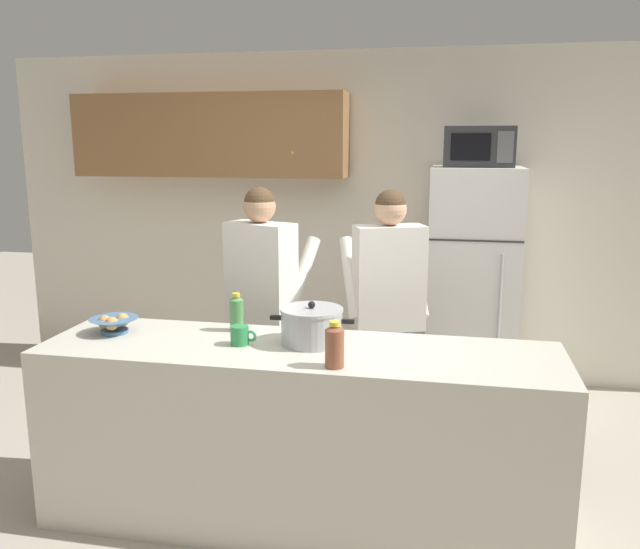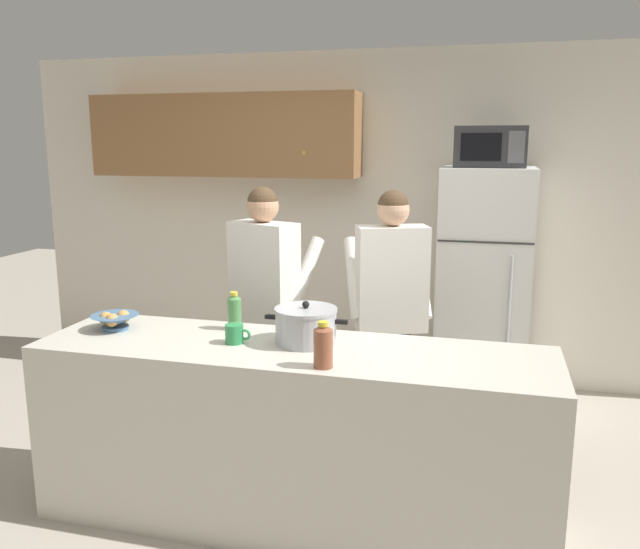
{
  "view_description": "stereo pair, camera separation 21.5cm",
  "coord_description": "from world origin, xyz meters",
  "px_view_note": "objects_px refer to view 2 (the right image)",
  "views": [
    {
      "loc": [
        0.69,
        -2.91,
        1.9
      ],
      "look_at": [
        0.0,
        0.55,
        1.17
      ],
      "focal_mm": 36.19,
      "sensor_mm": 36.0,
      "label": 1
    },
    {
      "loc": [
        0.9,
        -2.86,
        1.9
      ],
      "look_at": [
        0.0,
        0.55,
        1.17
      ],
      "focal_mm": 36.19,
      "sensor_mm": 36.0,
      "label": 2
    }
  ],
  "objects_px": {
    "microwave": "(490,147)",
    "person_by_sink": "(391,293)",
    "refrigerator": "(483,287)",
    "bottle_mid_counter": "(323,345)",
    "cooking_pot": "(306,325)",
    "bread_bowl": "(115,320)",
    "coffee_mug": "(235,334)",
    "bottle_near_edge": "(234,311)",
    "person_near_pot": "(265,289)"
  },
  "relations": [
    {
      "from": "refrigerator",
      "to": "microwave",
      "type": "bearing_deg",
      "value": -89.93
    },
    {
      "from": "person_by_sink",
      "to": "cooking_pot",
      "type": "distance_m",
      "value": 0.84
    },
    {
      "from": "coffee_mug",
      "to": "bottle_near_edge",
      "type": "relative_size",
      "value": 0.65
    },
    {
      "from": "cooking_pot",
      "to": "coffee_mug",
      "type": "xyz_separation_m",
      "value": [
        -0.34,
        -0.09,
        -0.04
      ]
    },
    {
      "from": "coffee_mug",
      "to": "bread_bowl",
      "type": "bearing_deg",
      "value": 175.31
    },
    {
      "from": "person_near_pot",
      "to": "coffee_mug",
      "type": "relative_size",
      "value": 12.51
    },
    {
      "from": "person_near_pot",
      "to": "bottle_near_edge",
      "type": "xyz_separation_m",
      "value": [
        0.02,
        -0.54,
        -0.0
      ]
    },
    {
      "from": "person_by_sink",
      "to": "cooking_pot",
      "type": "height_order",
      "value": "person_by_sink"
    },
    {
      "from": "microwave",
      "to": "bread_bowl",
      "type": "relative_size",
      "value": 1.9
    },
    {
      "from": "microwave",
      "to": "person_by_sink",
      "type": "bearing_deg",
      "value": -118.47
    },
    {
      "from": "microwave",
      "to": "bottle_near_edge",
      "type": "height_order",
      "value": "microwave"
    },
    {
      "from": "cooking_pot",
      "to": "bottle_mid_counter",
      "type": "xyz_separation_m",
      "value": [
        0.17,
        -0.32,
        0.01
      ]
    },
    {
      "from": "refrigerator",
      "to": "person_by_sink",
      "type": "bearing_deg",
      "value": -117.94
    },
    {
      "from": "coffee_mug",
      "to": "bottle_near_edge",
      "type": "bearing_deg",
      "value": 112.39
    },
    {
      "from": "refrigerator",
      "to": "bottle_mid_counter",
      "type": "relative_size",
      "value": 8.26
    },
    {
      "from": "person_by_sink",
      "to": "bottle_mid_counter",
      "type": "bearing_deg",
      "value": -96.92
    },
    {
      "from": "microwave",
      "to": "bottle_mid_counter",
      "type": "xyz_separation_m",
      "value": [
        -0.66,
        -2.07,
        -0.84
      ]
    },
    {
      "from": "person_near_pot",
      "to": "cooking_pot",
      "type": "xyz_separation_m",
      "value": [
        0.45,
        -0.67,
        -0.01
      ]
    },
    {
      "from": "cooking_pot",
      "to": "bottle_mid_counter",
      "type": "relative_size",
      "value": 2.02
    },
    {
      "from": "coffee_mug",
      "to": "bottle_mid_counter",
      "type": "bearing_deg",
      "value": -23.95
    },
    {
      "from": "cooking_pot",
      "to": "bottle_mid_counter",
      "type": "height_order",
      "value": "cooking_pot"
    },
    {
      "from": "refrigerator",
      "to": "person_by_sink",
      "type": "distance_m",
      "value": 1.13
    },
    {
      "from": "refrigerator",
      "to": "person_by_sink",
      "type": "height_order",
      "value": "refrigerator"
    },
    {
      "from": "person_near_pot",
      "to": "bread_bowl",
      "type": "relative_size",
      "value": 6.49
    },
    {
      "from": "person_by_sink",
      "to": "bottle_near_edge",
      "type": "height_order",
      "value": "person_by_sink"
    },
    {
      "from": "person_near_pot",
      "to": "cooking_pot",
      "type": "distance_m",
      "value": 0.81
    },
    {
      "from": "refrigerator",
      "to": "coffee_mug",
      "type": "xyz_separation_m",
      "value": [
        -1.17,
        -1.86,
        0.11
      ]
    },
    {
      "from": "coffee_mug",
      "to": "bottle_mid_counter",
      "type": "distance_m",
      "value": 0.56
    },
    {
      "from": "microwave",
      "to": "bread_bowl",
      "type": "distance_m",
      "value": 2.74
    },
    {
      "from": "microwave",
      "to": "bottle_mid_counter",
      "type": "height_order",
      "value": "microwave"
    },
    {
      "from": "person_by_sink",
      "to": "bread_bowl",
      "type": "bearing_deg",
      "value": -148.87
    },
    {
      "from": "person_by_sink",
      "to": "coffee_mug",
      "type": "xyz_separation_m",
      "value": [
        -0.64,
        -0.87,
        -0.05
      ]
    },
    {
      "from": "person_near_pot",
      "to": "coffee_mug",
      "type": "bearing_deg",
      "value": -81.65
    },
    {
      "from": "cooking_pot",
      "to": "bottle_near_edge",
      "type": "height_order",
      "value": "cooking_pot"
    },
    {
      "from": "coffee_mug",
      "to": "bread_bowl",
      "type": "relative_size",
      "value": 0.52
    },
    {
      "from": "cooking_pot",
      "to": "refrigerator",
      "type": "bearing_deg",
      "value": 64.91
    },
    {
      "from": "person_by_sink",
      "to": "cooking_pot",
      "type": "bearing_deg",
      "value": -111.26
    },
    {
      "from": "bottle_near_edge",
      "to": "bottle_mid_counter",
      "type": "xyz_separation_m",
      "value": [
        0.6,
        -0.45,
        0.0
      ]
    },
    {
      "from": "bottle_mid_counter",
      "to": "bottle_near_edge",
      "type": "bearing_deg",
      "value": 143.01
    },
    {
      "from": "bottle_mid_counter",
      "to": "person_near_pot",
      "type": "bearing_deg",
      "value": 122.06
    },
    {
      "from": "refrigerator",
      "to": "coffee_mug",
      "type": "relative_size",
      "value": 13.16
    },
    {
      "from": "person_near_pot",
      "to": "bread_bowl",
      "type": "xyz_separation_m",
      "value": [
        -0.59,
        -0.71,
        -0.05
      ]
    },
    {
      "from": "refrigerator",
      "to": "bottle_near_edge",
      "type": "distance_m",
      "value": 2.07
    },
    {
      "from": "refrigerator",
      "to": "bottle_mid_counter",
      "type": "distance_m",
      "value": 2.2
    },
    {
      "from": "cooking_pot",
      "to": "bread_bowl",
      "type": "bearing_deg",
      "value": -178.15
    },
    {
      "from": "refrigerator",
      "to": "bottle_mid_counter",
      "type": "bearing_deg",
      "value": -107.52
    },
    {
      "from": "cooking_pot",
      "to": "bottle_near_edge",
      "type": "bearing_deg",
      "value": 162.46
    },
    {
      "from": "microwave",
      "to": "bottle_mid_counter",
      "type": "distance_m",
      "value": 2.33
    },
    {
      "from": "microwave",
      "to": "person_by_sink",
      "type": "distance_m",
      "value": 1.39
    },
    {
      "from": "person_by_sink",
      "to": "coffee_mug",
      "type": "distance_m",
      "value": 1.08
    }
  ]
}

